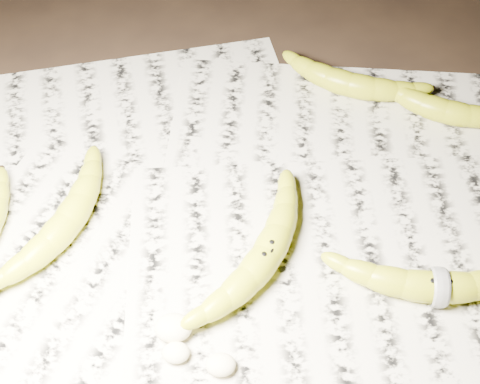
{
  "coord_description": "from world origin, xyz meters",
  "views": [
    {
      "loc": [
        -0.02,
        -0.43,
        0.65
      ],
      "look_at": [
        -0.01,
        0.04,
        0.05
      ],
      "focal_mm": 50.0,
      "sensor_mm": 36.0,
      "label": 1
    }
  ],
  "objects_px": {
    "banana_center": "(266,254)",
    "banana_upper_a": "(351,82)",
    "banana_upper_b": "(446,109)",
    "banana_taped": "(438,285)",
    "banana_left_b": "(66,221)"
  },
  "relations": [
    {
      "from": "banana_center",
      "to": "banana_upper_a",
      "type": "bearing_deg",
      "value": 5.8
    },
    {
      "from": "banana_upper_b",
      "to": "banana_taped",
      "type": "bearing_deg",
      "value": -82.11
    },
    {
      "from": "banana_left_b",
      "to": "banana_center",
      "type": "height_order",
      "value": "same"
    },
    {
      "from": "banana_taped",
      "to": "banana_upper_b",
      "type": "xyz_separation_m",
      "value": [
        0.07,
        0.26,
        -0.0
      ]
    },
    {
      "from": "banana_taped",
      "to": "banana_upper_b",
      "type": "bearing_deg",
      "value": 80.02
    },
    {
      "from": "banana_upper_a",
      "to": "banana_upper_b",
      "type": "xyz_separation_m",
      "value": [
        0.12,
        -0.05,
        -0.0
      ]
    },
    {
      "from": "banana_upper_a",
      "to": "banana_left_b",
      "type": "bearing_deg",
      "value": -126.04
    },
    {
      "from": "banana_center",
      "to": "banana_upper_b",
      "type": "height_order",
      "value": "banana_center"
    },
    {
      "from": "banana_upper_b",
      "to": "banana_upper_a",
      "type": "bearing_deg",
      "value": 177.8
    },
    {
      "from": "banana_upper_a",
      "to": "banana_center",
      "type": "bearing_deg",
      "value": -93.43
    },
    {
      "from": "banana_taped",
      "to": "banana_upper_a",
      "type": "distance_m",
      "value": 0.32
    },
    {
      "from": "banana_taped",
      "to": "banana_upper_a",
      "type": "relative_size",
      "value": 1.19
    },
    {
      "from": "banana_taped",
      "to": "banana_left_b",
      "type": "bearing_deg",
      "value": 171.1
    },
    {
      "from": "banana_center",
      "to": "banana_upper_a",
      "type": "xyz_separation_m",
      "value": [
        0.13,
        0.27,
        -0.0
      ]
    },
    {
      "from": "banana_left_b",
      "to": "banana_upper_a",
      "type": "bearing_deg",
      "value": -31.76
    }
  ]
}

